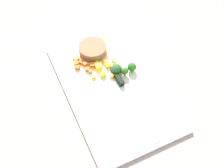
% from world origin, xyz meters
% --- Properties ---
extents(ground_plane, '(4.00, 4.00, 0.00)m').
position_xyz_m(ground_plane, '(0.00, 0.00, 0.00)').
color(ground_plane, gray).
extents(cutting_board, '(0.53, 0.31, 0.01)m').
position_xyz_m(cutting_board, '(0.00, 0.00, 0.01)').
color(cutting_board, white).
rests_on(cutting_board, ground_plane).
extents(prep_bowl, '(0.10, 0.10, 0.03)m').
position_xyz_m(prep_bowl, '(0.17, -0.00, 0.03)').
color(prep_bowl, '#966945').
rests_on(prep_bowl, cutting_board).
extents(chef_knife, '(0.31, 0.03, 0.02)m').
position_xyz_m(chef_knife, '(-0.03, -0.03, 0.02)').
color(chef_knife, silver).
rests_on(chef_knife, cutting_board).
extents(carrot_dice_0, '(0.02, 0.02, 0.01)m').
position_xyz_m(carrot_dice_0, '(0.10, 0.01, 0.02)').
color(carrot_dice_0, orange).
rests_on(carrot_dice_0, cutting_board).
extents(carrot_dice_1, '(0.02, 0.02, 0.02)m').
position_xyz_m(carrot_dice_1, '(0.14, 0.08, 0.02)').
color(carrot_dice_1, orange).
rests_on(carrot_dice_1, cutting_board).
extents(carrot_dice_2, '(0.02, 0.02, 0.02)m').
position_xyz_m(carrot_dice_2, '(0.12, 0.05, 0.02)').
color(carrot_dice_2, orange).
rests_on(carrot_dice_2, cutting_board).
extents(carrot_dice_3, '(0.01, 0.01, 0.01)m').
position_xyz_m(carrot_dice_3, '(0.12, 0.03, 0.02)').
color(carrot_dice_3, orange).
rests_on(carrot_dice_3, cutting_board).
extents(carrot_dice_4, '(0.02, 0.02, 0.01)m').
position_xyz_m(carrot_dice_4, '(0.10, 0.05, 0.02)').
color(carrot_dice_4, orange).
rests_on(carrot_dice_4, cutting_board).
extents(carrot_dice_5, '(0.02, 0.02, 0.01)m').
position_xyz_m(carrot_dice_5, '(0.16, 0.07, 0.02)').
color(carrot_dice_5, orange).
rests_on(carrot_dice_5, cutting_board).
extents(carrot_dice_6, '(0.02, 0.02, 0.01)m').
position_xyz_m(carrot_dice_6, '(0.14, 0.06, 0.02)').
color(carrot_dice_6, orange).
rests_on(carrot_dice_6, cutting_board).
extents(carrot_dice_7, '(0.01, 0.01, 0.01)m').
position_xyz_m(carrot_dice_7, '(0.08, 0.05, 0.02)').
color(carrot_dice_7, orange).
rests_on(carrot_dice_7, cutting_board).
extents(carrot_dice_8, '(0.02, 0.02, 0.02)m').
position_xyz_m(carrot_dice_8, '(0.11, 0.03, 0.02)').
color(carrot_dice_8, orange).
rests_on(carrot_dice_8, cutting_board).
extents(carrot_dice_9, '(0.02, 0.02, 0.01)m').
position_xyz_m(carrot_dice_9, '(0.12, 0.08, 0.02)').
color(carrot_dice_9, orange).
rests_on(carrot_dice_9, cutting_board).
extents(pepper_dice_0, '(0.02, 0.02, 0.01)m').
position_xyz_m(pepper_dice_0, '(0.06, 0.04, 0.02)').
color(pepper_dice_0, yellow).
rests_on(pepper_dice_0, cutting_board).
extents(pepper_dice_1, '(0.02, 0.02, 0.01)m').
position_xyz_m(pepper_dice_1, '(0.03, -0.02, 0.02)').
color(pepper_dice_1, yellow).
rests_on(pepper_dice_1, cutting_board).
extents(pepper_dice_2, '(0.02, 0.02, 0.01)m').
position_xyz_m(pepper_dice_2, '(0.10, -0.05, 0.02)').
color(pepper_dice_2, yellow).
rests_on(pepper_dice_2, cutting_board).
extents(pepper_dice_3, '(0.03, 0.03, 0.02)m').
position_xyz_m(pepper_dice_3, '(0.04, -0.05, 0.02)').
color(pepper_dice_3, yellow).
rests_on(pepper_dice_3, cutting_board).
extents(pepper_dice_4, '(0.02, 0.01, 0.01)m').
position_xyz_m(pepper_dice_4, '(0.11, -0.02, 0.02)').
color(pepper_dice_4, yellow).
rests_on(pepper_dice_4, cutting_board).
extents(pepper_dice_5, '(0.02, 0.02, 0.02)m').
position_xyz_m(pepper_dice_5, '(0.09, 0.01, 0.02)').
color(pepper_dice_5, yellow).
rests_on(pepper_dice_5, cutting_board).
extents(pepper_dice_6, '(0.02, 0.02, 0.01)m').
position_xyz_m(pepper_dice_6, '(0.06, -0.04, 0.02)').
color(pepper_dice_6, yellow).
rests_on(pepper_dice_6, cutting_board).
extents(pepper_dice_7, '(0.02, 0.02, 0.01)m').
position_xyz_m(pepper_dice_7, '(0.08, -0.02, 0.02)').
color(pepper_dice_7, yellow).
rests_on(pepper_dice_7, cutting_board).
extents(pepper_dice_8, '(0.02, 0.02, 0.01)m').
position_xyz_m(pepper_dice_8, '(0.05, 0.01, 0.02)').
color(pepper_dice_8, yellow).
rests_on(pepper_dice_8, cutting_board).
extents(pepper_dice_9, '(0.03, 0.03, 0.02)m').
position_xyz_m(pepper_dice_9, '(0.10, 0.01, 0.02)').
color(pepper_dice_9, yellow).
rests_on(pepper_dice_9, cutting_board).
extents(broccoli_floret_0, '(0.03, 0.03, 0.04)m').
position_xyz_m(broccoli_floret_0, '(0.02, -0.06, 0.03)').
color(broccoli_floret_0, '#97BB6B').
rests_on(broccoli_floret_0, cutting_board).
extents(broccoli_floret_1, '(0.03, 0.03, 0.04)m').
position_xyz_m(broccoli_floret_1, '(0.03, -0.09, 0.03)').
color(broccoli_floret_1, '#82B856').
rests_on(broccoli_floret_1, cutting_board).
extents(broccoli_floret_2, '(0.04, 0.04, 0.04)m').
position_xyz_m(broccoli_floret_2, '(0.05, -0.04, 0.03)').
color(broccoli_floret_2, '#8EB455').
rests_on(broccoli_floret_2, cutting_board).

